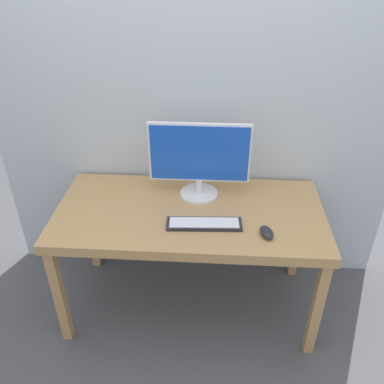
% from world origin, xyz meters
% --- Properties ---
extents(ground_plane, '(6.00, 6.00, 0.00)m').
position_xyz_m(ground_plane, '(0.00, 0.00, 0.00)').
color(ground_plane, '#4C4C51').
extents(wall_back, '(2.49, 0.04, 3.00)m').
position_xyz_m(wall_back, '(0.00, 0.41, 1.50)').
color(wall_back, '#B2BCC6').
rests_on(wall_back, ground_plane).
extents(desk, '(1.50, 0.73, 0.73)m').
position_xyz_m(desk, '(0.00, 0.00, 0.67)').
color(desk, tan).
rests_on(desk, ground_plane).
extents(monitor, '(0.58, 0.22, 0.45)m').
position_xyz_m(monitor, '(0.04, 0.17, 0.97)').
color(monitor, silver).
rests_on(monitor, desk).
extents(keyboard_primary, '(0.40, 0.13, 0.02)m').
position_xyz_m(keyboard_primary, '(0.09, -0.14, 0.74)').
color(keyboard_primary, '#232328').
rests_on(keyboard_primary, desk).
extents(mouse, '(0.09, 0.12, 0.04)m').
position_xyz_m(mouse, '(0.41, -0.20, 0.75)').
color(mouse, '#232328').
rests_on(mouse, desk).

